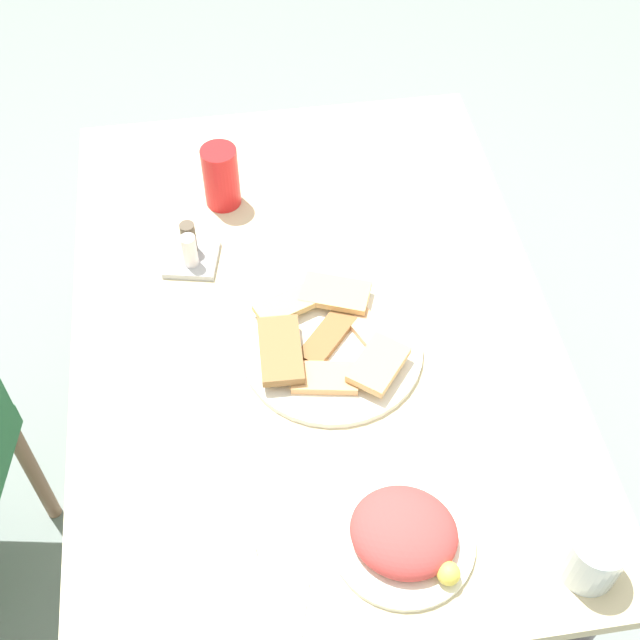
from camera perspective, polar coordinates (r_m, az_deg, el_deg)
ground_plane at (r=2.01m, az=-0.37°, el=-12.63°), size 6.00×6.00×0.00m
dining_table at (r=1.48m, az=-0.50°, el=-1.84°), size 1.13×0.79×0.70m
pide_platter at (r=1.37m, az=0.67°, el=-1.66°), size 0.29×0.29×0.04m
salad_plate_greens at (r=1.19m, az=5.68°, el=-14.13°), size 0.20×0.20×0.06m
soda_can at (r=1.58m, az=-6.66°, el=9.52°), size 0.09×0.09×0.12m
drinking_glass at (r=1.21m, az=17.88°, el=-14.83°), size 0.08×0.08×0.09m
paper_napkin at (r=1.17m, az=-4.72°, el=-18.88°), size 0.18×0.18×0.00m
fork at (r=1.17m, az=-3.81°, el=-18.71°), size 0.18×0.03×0.00m
spoon at (r=1.17m, az=-5.66°, el=-18.91°), size 0.19×0.05×0.00m
condiment_caddy at (r=1.50m, az=-8.68°, el=4.52°), size 0.11×0.11×0.08m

